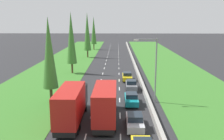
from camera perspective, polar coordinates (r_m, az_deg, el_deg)
name	(u,v)px	position (r m, az deg, el deg)	size (l,w,h in m)	color
ground_plane	(112,66)	(62.86, -0.04, 0.90)	(300.00, 300.00, 0.00)	#28282B
grass_verge_left	(62,66)	(64.39, -11.37, 0.95)	(14.00, 140.00, 0.04)	#387528
grass_verge_right	(169,66)	(64.16, 12.88, 0.84)	(14.00, 140.00, 0.04)	#387528
median_barrier	(135,64)	(62.91, 5.16, 1.26)	(0.44, 120.00, 0.85)	#9E9B93
lane_markings	(112,66)	(62.86, -0.04, 0.91)	(3.64, 116.00, 0.01)	white
silver_sedan_right_lane	(135,121)	(27.45, 5.18, -11.49)	(1.82, 4.50, 1.64)	silver
red_box_truck_left_lane	(72,104)	(28.64, -9.17, -7.66)	(2.46, 9.40, 4.18)	black
teal_sedan_right_lane	(131,99)	(34.70, 4.42, -6.51)	(1.82, 4.50, 1.64)	teal
grey_sedan_right_lane	(131,85)	(41.86, 4.39, -3.37)	(1.82, 4.50, 1.64)	slate
yellow_sedan_right_lane_sixth	(127,76)	(47.95, 3.47, -1.45)	(1.82, 4.50, 1.64)	yellow
red_box_truck_centre_lane	(105,102)	(28.83, -1.49, -7.38)	(2.46, 9.40, 4.18)	black
poplar_tree_second	(49,53)	(34.94, -14.10, 3.73)	(2.10, 2.10, 11.91)	#4C3823
poplar_tree_third	(71,38)	(54.12, -9.25, 7.19)	(2.13, 2.13, 13.13)	#4C3823
poplar_tree_fourth	(87,32)	(76.84, -5.64, 8.68)	(2.14, 2.14, 13.64)	#4C3823
poplar_tree_fifth	(94,30)	(97.18, -4.19, 8.96)	(2.11, 2.11, 12.60)	#4C3823
street_light_mast	(153,66)	(34.87, 9.40, 0.95)	(3.20, 0.28, 9.00)	gray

